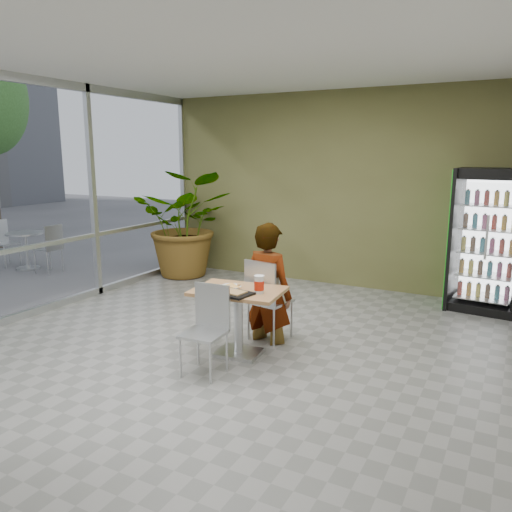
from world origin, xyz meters
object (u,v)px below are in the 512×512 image
object	(u,v)px
chair_far	(265,294)
chair_near	(208,322)
soda_cup	(259,285)
cafeteria_tray	(233,293)
beverage_fridge	(488,241)
seated_woman	(268,294)
dining_table	(238,308)
potted_plant	(187,224)

from	to	relation	value
chair_far	chair_near	size ratio (longest dim) A/B	1.10
soda_cup	cafeteria_tray	world-z (taller)	soda_cup
chair_far	cafeteria_tray	distance (m)	0.74
soda_cup	beverage_fridge	world-z (taller)	beverage_fridge
chair_near	soda_cup	bearing A→B (deg)	51.58
seated_woman	cafeteria_tray	world-z (taller)	seated_woman
chair_near	dining_table	bearing A→B (deg)	79.24
beverage_fridge	chair_far	bearing A→B (deg)	-124.56
soda_cup	beverage_fridge	bearing A→B (deg)	57.12
seated_woman	dining_table	bearing A→B (deg)	90.72
chair_near	chair_far	bearing A→B (deg)	79.05
chair_near	soda_cup	xyz separation A→B (m)	(0.33, 0.48, 0.32)
chair_near	potted_plant	distance (m)	4.19
cafeteria_tray	potted_plant	xyz separation A→B (m)	(-2.70, 2.96, 0.19)
seated_woman	beverage_fridge	xyz separation A→B (m)	(2.18, 2.49, 0.44)
chair_near	seated_woman	xyz separation A→B (m)	(0.15, 1.07, 0.03)
chair_near	cafeteria_tray	bearing A→B (deg)	66.04
potted_plant	seated_woman	bearing A→B (deg)	-38.74
dining_table	cafeteria_tray	world-z (taller)	cafeteria_tray
beverage_fridge	potted_plant	size ratio (longest dim) A/B	1.05
chair_far	dining_table	bearing A→B (deg)	91.71
soda_cup	chair_far	bearing A→B (deg)	110.38
seated_woman	beverage_fridge	world-z (taller)	beverage_fridge
potted_plant	chair_far	bearing A→B (deg)	-39.57
cafeteria_tray	potted_plant	distance (m)	4.02
dining_table	potted_plant	distance (m)	3.86
beverage_fridge	seated_woman	bearing A→B (deg)	-124.93
soda_cup	potted_plant	bearing A→B (deg)	136.36
dining_table	seated_woman	distance (m)	0.57
cafeteria_tray	beverage_fridge	bearing A→B (deg)	55.80
soda_cup	beverage_fridge	distance (m)	3.67
chair_near	beverage_fridge	bearing A→B (deg)	53.45
seated_woman	potted_plant	distance (m)	3.54
dining_table	beverage_fridge	world-z (taller)	beverage_fridge
cafeteria_tray	potted_plant	bearing A→B (deg)	132.37
chair_near	seated_woman	distance (m)	1.08
chair_near	seated_woman	world-z (taller)	seated_woman
soda_cup	potted_plant	world-z (taller)	potted_plant
beverage_fridge	soda_cup	bearing A→B (deg)	-116.71
chair_near	cafeteria_tray	world-z (taller)	chair_near
soda_cup	potted_plant	xyz separation A→B (m)	(-2.92, 2.79, 0.11)
seated_woman	potted_plant	world-z (taller)	potted_plant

